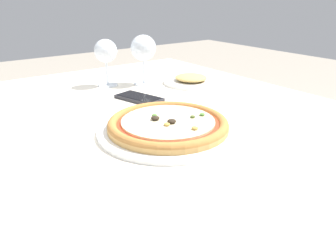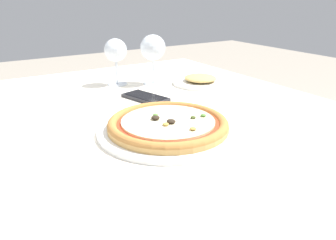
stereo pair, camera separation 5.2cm
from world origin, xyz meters
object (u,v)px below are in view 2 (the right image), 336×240
Objects in this scene: wine_glass_far_right at (153,49)px; cell_phone at (145,97)px; wine_glass_far_left at (116,52)px; pizza_plate at (168,125)px; side_plate at (200,81)px; dining_table at (114,147)px.

wine_glass_far_right is 1.08× the size of cell_phone.
wine_glass_far_left is at bearing 153.55° from wine_glass_far_right.
wine_glass_far_right reaches higher than pizza_plate.
pizza_plate is 0.45m from wine_glass_far_right.
wine_glass_far_right is 0.88× the size of side_plate.
dining_table is at bearing -115.74° from wine_glass_far_left.
wine_glass_far_right is 0.20m from side_plate.
dining_table is at bearing 119.78° from pizza_plate.
wine_glass_far_right is at bearing 44.06° from dining_table.
pizza_plate is 0.26m from cell_phone.
pizza_plate is 1.91× the size of wine_glass_far_right.
wine_glass_far_right reaches higher than wine_glass_far_left.
dining_table is 7.86× the size of wine_glass_far_left.
side_plate is at bearing 12.21° from cell_phone.
wine_glass_far_left is 1.01× the size of cell_phone.
pizza_plate is at bearing -106.61° from cell_phone.
wine_glass_far_left reaches higher than cell_phone.
wine_glass_far_right is (0.11, -0.06, 0.01)m from wine_glass_far_left.
pizza_plate reaches higher than side_plate.
wine_glass_far_right reaches higher than cell_phone.
dining_table is 0.42m from wine_glass_far_right.
pizza_plate is 0.47m from wine_glass_far_left.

